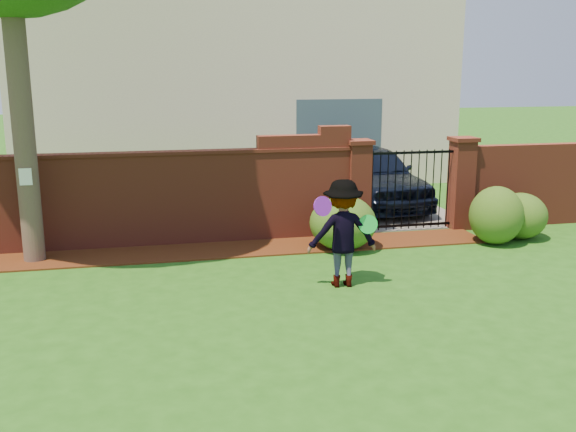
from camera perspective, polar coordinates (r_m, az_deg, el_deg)
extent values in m
cube|color=#225816|center=(8.86, -0.77, -8.81)|extent=(80.00, 80.00, 0.01)
cube|color=#3E1B0B|center=(11.88, -8.51, -3.12)|extent=(11.10, 1.08, 0.03)
cube|color=maroon|center=(12.31, -14.43, 1.19)|extent=(8.70, 0.25, 1.70)
cube|color=maroon|center=(12.49, 1.40, 6.41)|extent=(1.80, 0.25, 0.30)
cube|color=maroon|center=(12.62, 4.08, 7.50)|extent=(0.60, 0.25, 0.16)
cube|color=maroon|center=(12.17, -14.66, 5.25)|extent=(8.70, 0.31, 0.06)
cube|color=maroon|center=(14.80, 21.77, 2.61)|extent=(4.00, 0.25, 1.70)
cube|color=maroon|center=(12.94, 6.12, 2.31)|extent=(0.42, 0.42, 1.80)
cube|color=maroon|center=(12.80, 6.23, 6.45)|extent=(0.50, 0.50, 0.08)
cube|color=maroon|center=(13.78, 14.85, 2.61)|extent=(0.42, 0.42, 1.80)
cube|color=maroon|center=(13.65, 15.08, 6.49)|extent=(0.50, 0.50, 0.08)
cylinder|color=black|center=(13.04, 7.33, 2.14)|extent=(0.02, 0.02, 1.60)
cylinder|color=black|center=(13.09, 8.00, 2.17)|extent=(0.02, 0.02, 1.60)
cylinder|color=black|center=(13.15, 8.66, 2.19)|extent=(0.02, 0.02, 1.60)
cylinder|color=black|center=(13.21, 9.32, 2.21)|extent=(0.02, 0.02, 1.60)
cylinder|color=black|center=(13.27, 9.97, 2.24)|extent=(0.02, 0.02, 1.60)
cylinder|color=black|center=(13.33, 10.62, 2.26)|extent=(0.02, 0.02, 1.60)
cylinder|color=black|center=(13.39, 11.26, 2.28)|extent=(0.02, 0.02, 1.60)
cylinder|color=black|center=(13.46, 11.89, 2.31)|extent=(0.02, 0.02, 1.60)
cylinder|color=black|center=(13.52, 12.52, 2.33)|extent=(0.02, 0.02, 1.60)
cylinder|color=black|center=(13.59, 13.14, 2.35)|extent=(0.02, 0.02, 1.60)
cylinder|color=black|center=(13.66, 13.75, 2.37)|extent=(0.02, 0.02, 1.60)
cube|color=black|center=(13.48, 10.49, -0.79)|extent=(1.78, 0.03, 0.05)
cube|color=black|center=(13.21, 10.75, 5.46)|extent=(1.78, 0.03, 0.05)
cube|color=slate|center=(17.17, 5.36, 1.95)|extent=(3.20, 8.00, 0.01)
cube|color=beige|center=(20.23, -4.90, 12.17)|extent=(12.00, 6.00, 6.00)
cube|color=#384C5B|center=(17.98, 4.43, 6.32)|extent=(2.40, 0.12, 2.40)
imported|color=black|center=(15.48, 7.50, 3.42)|extent=(2.08, 4.44, 1.47)
cylinder|color=#49362C|center=(11.63, -22.63, 13.10)|extent=(0.36, 0.36, 7.00)
cube|color=white|center=(11.58, -21.93, 3.19)|extent=(0.20, 0.01, 0.28)
ellipsoid|color=#255118|center=(11.90, 4.81, -0.59)|extent=(1.21, 1.21, 0.99)
ellipsoid|color=#255118|center=(12.81, 17.71, 0.06)|extent=(1.00, 1.00, 1.10)
ellipsoid|color=#255118|center=(13.38, 19.62, 0.00)|extent=(1.01, 1.01, 0.90)
imported|color=gray|center=(9.84, 4.79, -1.56)|extent=(1.10, 0.68, 1.64)
cylinder|color=purple|center=(9.35, 3.04, 0.85)|extent=(0.30, 0.16, 0.29)
cylinder|color=green|center=(9.79, 6.99, -0.72)|extent=(0.29, 0.11, 0.29)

